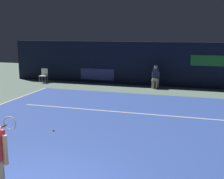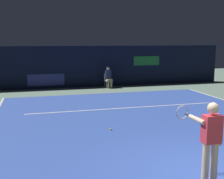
# 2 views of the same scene
# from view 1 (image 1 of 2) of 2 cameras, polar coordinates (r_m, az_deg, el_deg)

# --- Properties ---
(ground_plane) EXTENTS (33.77, 33.77, 0.00)m
(ground_plane) POSITION_cam_1_polar(r_m,az_deg,el_deg) (10.23, -2.12, -7.26)
(ground_plane) COLOR slate
(court_surface) EXTENTS (10.69, 11.40, 0.01)m
(court_surface) POSITION_cam_1_polar(r_m,az_deg,el_deg) (10.23, -2.12, -7.23)
(court_surface) COLOR #3856B2
(court_surface) RESTS_ON ground
(line_service) EXTENTS (8.34, 0.10, 0.01)m
(line_service) POSITION_cam_1_polar(r_m,az_deg,el_deg) (12.05, 0.94, -4.31)
(line_service) COLOR white
(line_service) RESTS_ON court_surface
(back_wall) EXTENTS (17.44, 0.33, 2.60)m
(back_wall) POSITION_cam_1_polar(r_m,az_deg,el_deg) (17.94, 6.52, 4.95)
(back_wall) COLOR black
(back_wall) RESTS_ON ground
(line_judge_on_chair) EXTENTS (0.48, 0.56, 1.32)m
(line_judge_on_chair) POSITION_cam_1_polar(r_m,az_deg,el_deg) (17.11, 8.35, 2.53)
(line_judge_on_chair) COLOR white
(line_judge_on_chair) RESTS_ON ground
(courtside_chair_near) EXTENTS (0.46, 0.44, 0.88)m
(courtside_chair_near) POSITION_cam_1_polar(r_m,az_deg,el_deg) (19.30, -12.99, 2.80)
(courtside_chair_near) COLOR white
(courtside_chair_near) RESTS_ON ground
(tennis_ball) EXTENTS (0.07, 0.07, 0.07)m
(tennis_ball) POSITION_cam_1_polar(r_m,az_deg,el_deg) (9.99, -11.23, -7.67)
(tennis_ball) COLOR #CCE033
(tennis_ball) RESTS_ON court_surface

